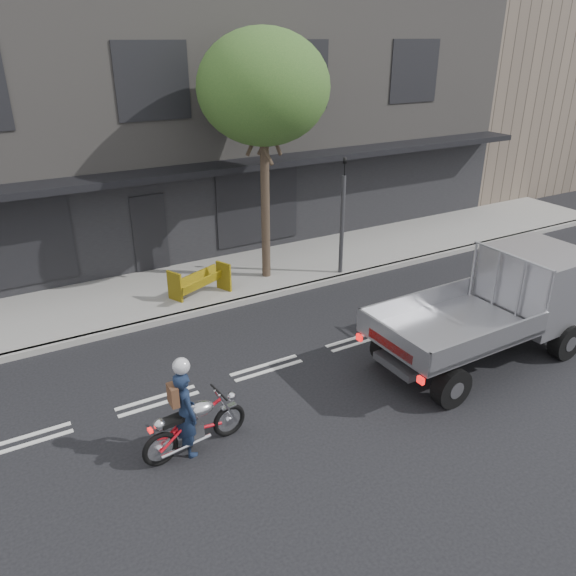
{
  "coord_description": "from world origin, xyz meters",
  "views": [
    {
      "loc": [
        -4.67,
        -9.12,
        6.5
      ],
      "look_at": [
        0.81,
        0.5,
        1.51
      ],
      "focal_mm": 35.0,
      "sensor_mm": 36.0,
      "label": 1
    }
  ],
  "objects_px": {
    "motorcycle": "(195,424)",
    "flatbed_ute": "(521,293)",
    "street_tree": "(263,88)",
    "rider": "(185,413)",
    "construction_barrier": "(203,283)",
    "traffic_light_pole": "(342,223)"
  },
  "relations": [
    {
      "from": "motorcycle",
      "to": "rider",
      "type": "height_order",
      "value": "rider"
    },
    {
      "from": "rider",
      "to": "flatbed_ute",
      "type": "xyz_separation_m",
      "value": [
        7.71,
        -0.27,
        0.55
      ]
    },
    {
      "from": "street_tree",
      "to": "traffic_light_pole",
      "type": "bearing_deg",
      "value": -23.03
    },
    {
      "from": "motorcycle",
      "to": "flatbed_ute",
      "type": "xyz_separation_m",
      "value": [
        7.56,
        -0.27,
        0.83
      ]
    },
    {
      "from": "street_tree",
      "to": "rider",
      "type": "distance_m",
      "value": 8.69
    },
    {
      "from": "motorcycle",
      "to": "rider",
      "type": "relative_size",
      "value": 1.22
    },
    {
      "from": "flatbed_ute",
      "to": "motorcycle",
      "type": "bearing_deg",
      "value": 177.07
    },
    {
      "from": "street_tree",
      "to": "flatbed_ute",
      "type": "height_order",
      "value": "street_tree"
    },
    {
      "from": "traffic_light_pole",
      "to": "motorcycle",
      "type": "bearing_deg",
      "value": -142.03
    },
    {
      "from": "motorcycle",
      "to": "construction_barrier",
      "type": "relative_size",
      "value": 1.3
    },
    {
      "from": "street_tree",
      "to": "rider",
      "type": "xyz_separation_m",
      "value": [
        -4.58,
        -5.87,
        -4.49
      ]
    },
    {
      "from": "motorcycle",
      "to": "construction_barrier",
      "type": "distance_m",
      "value": 5.81
    },
    {
      "from": "traffic_light_pole",
      "to": "rider",
      "type": "bearing_deg",
      "value": -142.67
    },
    {
      "from": "street_tree",
      "to": "construction_barrier",
      "type": "height_order",
      "value": "street_tree"
    },
    {
      "from": "traffic_light_pole",
      "to": "street_tree",
      "type": "bearing_deg",
      "value": 156.97
    },
    {
      "from": "street_tree",
      "to": "construction_barrier",
      "type": "bearing_deg",
      "value": -166.24
    },
    {
      "from": "motorcycle",
      "to": "flatbed_ute",
      "type": "height_order",
      "value": "flatbed_ute"
    },
    {
      "from": "flatbed_ute",
      "to": "construction_barrier",
      "type": "xyz_separation_m",
      "value": [
        -5.28,
        5.61,
        -0.78
      ]
    },
    {
      "from": "motorcycle",
      "to": "flatbed_ute",
      "type": "relative_size",
      "value": 0.38
    },
    {
      "from": "rider",
      "to": "street_tree",
      "type": "bearing_deg",
      "value": -43.9
    },
    {
      "from": "flatbed_ute",
      "to": "construction_barrier",
      "type": "height_order",
      "value": "flatbed_ute"
    },
    {
      "from": "street_tree",
      "to": "motorcycle",
      "type": "bearing_deg",
      "value": -127.05
    }
  ]
}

